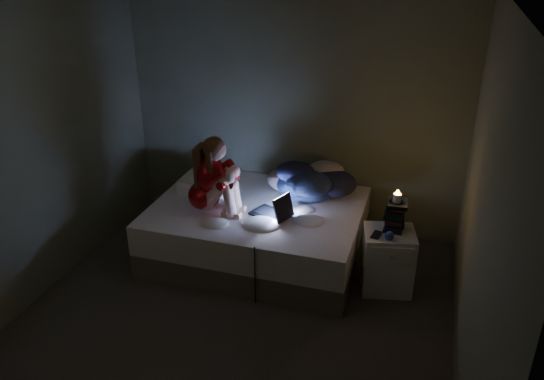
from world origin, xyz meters
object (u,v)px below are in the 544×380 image
at_px(bed, 258,230).
at_px(candle, 397,199).
at_px(woman, 203,174).
at_px(laptop, 270,203).
at_px(nightstand, 387,260).
at_px(phone, 375,233).

bearing_deg(bed, candle, -4.87).
height_order(woman, laptop, woman).
bearing_deg(bed, woman, -152.94).
height_order(woman, nightstand, woman).
bearing_deg(laptop, woman, -151.05).
bearing_deg(candle, phone, -134.89).
distance_m(woman, nightstand, 1.88).
height_order(bed, laptop, laptop).
bearing_deg(woman, phone, -2.34).
distance_m(laptop, phone, 1.01).
bearing_deg(woman, laptop, 5.95).
bearing_deg(bed, laptop, -40.09).
bearing_deg(candle, laptop, -178.06).
distance_m(bed, woman, 0.84).
bearing_deg(nightstand, phone, -165.07).
bearing_deg(laptop, candle, 23.69).
bearing_deg(nightstand, woman, 168.94).
xyz_separation_m(woman, nightstand, (1.77, 0.03, -0.65)).
distance_m(laptop, nightstand, 1.20).
xyz_separation_m(woman, candle, (1.79, 0.12, -0.06)).
bearing_deg(phone, woman, -158.16).
xyz_separation_m(bed, phone, (1.18, -0.26, 0.32)).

